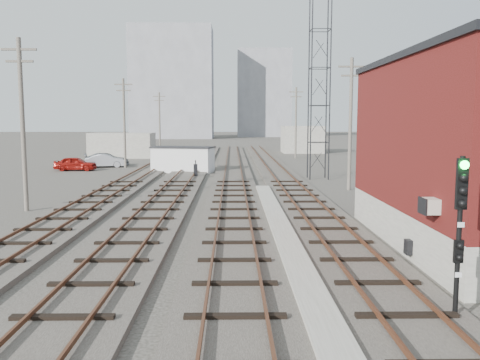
{
  "coord_description": "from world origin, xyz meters",
  "views": [
    {
      "loc": [
        -1.56,
        -6.74,
        4.75
      ],
      "look_at": [
        -1.24,
        15.15,
        2.2
      ],
      "focal_mm": 38.0,
      "sensor_mm": 36.0,
      "label": 1
    }
  ],
  "objects_px": {
    "car_red": "(76,164)",
    "car_grey": "(107,159)",
    "site_trailer": "(183,159)",
    "switch_stand": "(196,170)",
    "signal_mast": "(460,227)",
    "car_silver": "(105,161)"
  },
  "relations": [
    {
      "from": "car_red",
      "to": "car_grey",
      "type": "distance_m",
      "value": 5.74
    },
    {
      "from": "site_trailer",
      "to": "car_grey",
      "type": "distance_m",
      "value": 11.43
    },
    {
      "from": "car_red",
      "to": "site_trailer",
      "type": "bearing_deg",
      "value": -99.78
    },
    {
      "from": "car_red",
      "to": "switch_stand",
      "type": "bearing_deg",
      "value": -119.49
    },
    {
      "from": "signal_mast",
      "to": "car_grey",
      "type": "relative_size",
      "value": 0.85
    },
    {
      "from": "car_silver",
      "to": "car_grey",
      "type": "bearing_deg",
      "value": -2.88
    },
    {
      "from": "signal_mast",
      "to": "car_silver",
      "type": "relative_size",
      "value": 0.98
    },
    {
      "from": "car_silver",
      "to": "signal_mast",
      "type": "bearing_deg",
      "value": -169.01
    },
    {
      "from": "switch_stand",
      "to": "car_red",
      "type": "bearing_deg",
      "value": 146.71
    },
    {
      "from": "switch_stand",
      "to": "site_trailer",
      "type": "height_order",
      "value": "site_trailer"
    },
    {
      "from": "car_grey",
      "to": "signal_mast",
      "type": "bearing_deg",
      "value": -174.23
    },
    {
      "from": "car_red",
      "to": "car_grey",
      "type": "height_order",
      "value": "car_grey"
    },
    {
      "from": "signal_mast",
      "to": "site_trailer",
      "type": "relative_size",
      "value": 0.65
    },
    {
      "from": "car_red",
      "to": "car_grey",
      "type": "bearing_deg",
      "value": -17.03
    },
    {
      "from": "switch_stand",
      "to": "car_grey",
      "type": "distance_m",
      "value": 15.99
    },
    {
      "from": "site_trailer",
      "to": "car_red",
      "type": "distance_m",
      "value": 10.64
    },
    {
      "from": "signal_mast",
      "to": "site_trailer",
      "type": "xyz_separation_m",
      "value": [
        -9.88,
        35.69,
        -1.11
      ]
    },
    {
      "from": "switch_stand",
      "to": "car_grey",
      "type": "height_order",
      "value": "switch_stand"
    },
    {
      "from": "car_red",
      "to": "car_silver",
      "type": "relative_size",
      "value": 0.98
    },
    {
      "from": "car_grey",
      "to": "car_silver",
      "type": "bearing_deg",
      "value": 172.52
    },
    {
      "from": "site_trailer",
      "to": "car_grey",
      "type": "height_order",
      "value": "site_trailer"
    },
    {
      "from": "site_trailer",
      "to": "car_red",
      "type": "xyz_separation_m",
      "value": [
        -10.48,
        1.71,
        -0.53
      ]
    }
  ]
}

